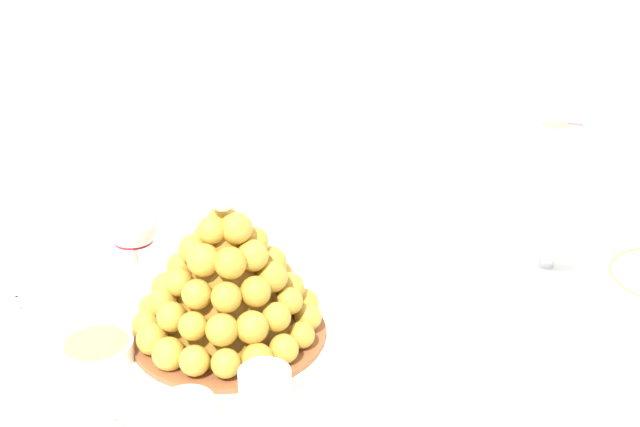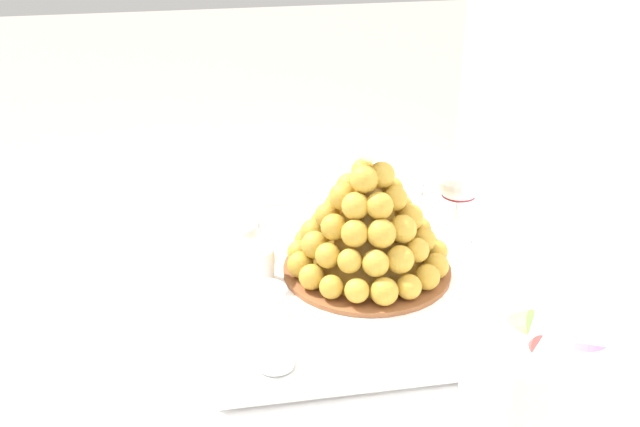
% 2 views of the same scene
% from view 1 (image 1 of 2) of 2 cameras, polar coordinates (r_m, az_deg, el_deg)
% --- Properties ---
extents(buffet_table, '(1.48, 0.96, 0.74)m').
position_cam_1_polar(buffet_table, '(1.26, 7.22, -10.78)').
color(buffet_table, brown).
rests_on(buffet_table, ground_plane).
extents(serving_tray, '(0.55, 0.43, 0.02)m').
position_cam_1_polar(serving_tray, '(1.14, -5.41, -9.06)').
color(serving_tray, white).
rests_on(serving_tray, buffet_table).
extents(croquembouche, '(0.26, 0.26, 0.22)m').
position_cam_1_polar(croquembouche, '(1.12, -6.25, -4.55)').
color(croquembouche, brown).
rests_on(croquembouche, serving_tray).
extents(dessert_cup_mid_left, '(0.06, 0.06, 0.05)m').
position_cam_1_polar(dessert_cup_mid_left, '(0.99, -8.73, -13.48)').
color(dessert_cup_mid_left, silver).
rests_on(dessert_cup_mid_left, serving_tray).
extents(dessert_cup_centre, '(0.06, 0.06, 0.06)m').
position_cam_1_polar(dessert_cup_centre, '(1.01, -3.68, -11.90)').
color(dessert_cup_centre, silver).
rests_on(dessert_cup_centre, serving_tray).
extents(dessert_cup_mid_right, '(0.06, 0.06, 0.05)m').
position_cam_1_polar(dessert_cup_mid_right, '(1.04, 1.80, -10.73)').
color(dessert_cup_mid_right, silver).
rests_on(dessert_cup_mid_right, serving_tray).
extents(dessert_cup_right, '(0.05, 0.05, 0.06)m').
position_cam_1_polar(dessert_cup_right, '(1.08, 7.11, -9.41)').
color(dessert_cup_right, silver).
rests_on(dessert_cup_right, serving_tray).
extents(creme_brulee_ramekin, '(0.09, 0.09, 0.03)m').
position_cam_1_polar(creme_brulee_ramekin, '(1.14, -14.58, -8.83)').
color(creme_brulee_ramekin, white).
rests_on(creme_brulee_ramekin, serving_tray).
extents(macaron_goblet, '(0.13, 0.13, 0.26)m').
position_cam_1_polar(macaron_goblet, '(1.31, 15.57, 2.27)').
color(macaron_goblet, white).
rests_on(macaron_goblet, buffet_table).
extents(wine_glass, '(0.08, 0.08, 0.15)m').
position_cam_1_polar(wine_glass, '(1.25, -12.36, -0.81)').
color(wine_glass, silver).
rests_on(wine_glass, buffet_table).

